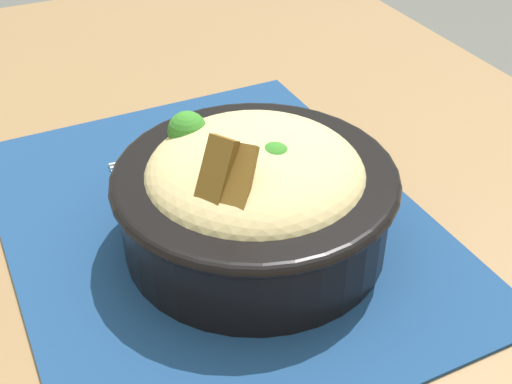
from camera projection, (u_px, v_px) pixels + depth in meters
The scene contains 4 objects.
table at pixel (220, 323), 0.59m from camera, with size 1.25×0.87×0.78m.
placemat at pixel (216, 223), 0.57m from camera, with size 0.42×0.33×0.00m, color navy.
bowl at pixel (256, 194), 0.52m from camera, with size 0.22×0.22×0.12m.
fork at pixel (170, 159), 0.64m from camera, with size 0.03×0.13×0.00m.
Camera 1 is at (-0.38, 0.15, 1.13)m, focal length 47.49 mm.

